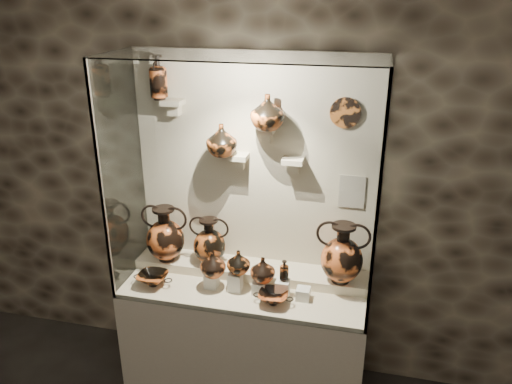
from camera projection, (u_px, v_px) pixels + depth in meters
wall_back at (255, 168)px, 3.48m from camera, size 5.00×0.02×3.20m
plinth at (245, 337)px, 3.64m from camera, size 1.70×0.60×0.80m
front_tier at (244, 288)px, 3.49m from camera, size 1.68×0.58×0.03m
rear_tier at (250, 271)px, 3.63m from camera, size 1.70×0.25×0.10m
back_panel at (255, 168)px, 3.48m from camera, size 1.70×0.03×1.60m
glass_front at (230, 201)px, 2.92m from camera, size 1.70×0.01×1.60m
glass_left at (122, 173)px, 3.37m from camera, size 0.01×0.60×1.60m
glass_right at (379, 195)px, 3.01m from camera, size 0.01×0.60×1.60m
glass_top at (242, 56)px, 2.89m from camera, size 1.70×0.60×0.01m
frame_post_left at (101, 189)px, 3.11m from camera, size 0.02×0.02×1.60m
frame_post_right at (377, 215)px, 2.75m from camera, size 0.02×0.02×1.60m
pedestal_a at (212, 280)px, 3.46m from camera, size 0.09×0.09×0.10m
pedestal_b at (235, 281)px, 3.42m from camera, size 0.09×0.09×0.13m
pedestal_c at (259, 287)px, 3.39m from camera, size 0.09×0.09×0.09m
pedestal_d at (283, 288)px, 3.35m from camera, size 0.09×0.09×0.12m
pedestal_e at (303, 293)px, 3.33m from camera, size 0.09×0.09×0.08m
bracket_ul at (173, 102)px, 3.36m from camera, size 0.14×0.12×0.04m
bracket_ca at (238, 157)px, 3.39m from camera, size 0.14×0.12×0.04m
bracket_cb at (267, 130)px, 3.27m from camera, size 0.10×0.12×0.04m
bracket_cc at (293, 161)px, 3.31m from camera, size 0.14×0.12×0.04m
amphora_left at (165, 234)px, 3.62m from camera, size 0.44×0.44×0.42m
amphora_mid at (209, 241)px, 3.59m from camera, size 0.31×0.31×0.35m
amphora_right at (342, 253)px, 3.34m from camera, size 0.45×0.45×0.43m
jug_a at (213, 264)px, 3.39m from camera, size 0.23×0.23×0.18m
jug_b at (239, 262)px, 3.37m from camera, size 0.20×0.20×0.17m
jug_c at (263, 269)px, 3.35m from camera, size 0.22×0.22×0.18m
lekythos_small at (284, 269)px, 3.31m from camera, size 0.10×0.10×0.17m
kylix_left at (153, 278)px, 3.48m from camera, size 0.33×0.30×0.11m
kylix_right at (273, 297)px, 3.28m from camera, size 0.26×0.22×0.10m
lekythos_tall at (158, 75)px, 3.29m from camera, size 0.16×0.16×0.32m
ovoid_vase_a at (222, 140)px, 3.32m from camera, size 0.25×0.25×0.22m
ovoid_vase_b at (267, 112)px, 3.17m from camera, size 0.24×0.24×0.23m
wall_plate at (345, 113)px, 3.16m from camera, size 0.20×0.02×0.20m
info_placard at (352, 192)px, 3.35m from camera, size 0.17×0.01×0.23m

